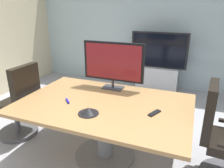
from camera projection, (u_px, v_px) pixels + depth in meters
ground_plane at (98, 165)px, 2.61m from camera, size 7.15×7.15×0.00m
wall_back_glass_partition at (155, 24)px, 4.80m from camera, size 5.85×0.10×2.86m
conference_table at (104, 116)px, 2.58m from camera, size 2.00×1.31×0.75m
office_chair_left at (20, 107)px, 3.06m from camera, size 0.60×0.58×1.09m
office_chair_right at (223, 142)px, 2.28m from camera, size 0.61×0.59×1.09m
tv_monitor at (113, 63)px, 2.85m from camera, size 0.84×0.18×0.64m
wall_display_unit at (157, 72)px, 4.76m from camera, size 1.20×0.36×1.31m
conference_phone at (88, 111)px, 2.25m from camera, size 0.22×0.22×0.07m
remote_control at (154, 113)px, 2.26m from camera, size 0.12×0.18×0.02m
whiteboard_marker at (67, 101)px, 2.54m from camera, size 0.10×0.11×0.02m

